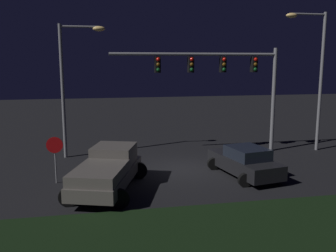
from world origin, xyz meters
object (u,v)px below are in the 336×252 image
Objects in this scene: car_sedan at (245,162)px; street_lamp_right at (314,66)px; traffic_signal_gantry at (223,72)px; street_lamp_left at (72,74)px; stop_sign at (55,151)px; pickup_truck at (108,168)px.

car_sedan is 8.97m from street_lamp_right.
traffic_signal_gantry is at bearing 176.70° from street_lamp_right.
traffic_signal_gantry is 9.01m from street_lamp_left.
street_lamp_right reaches higher than stop_sign.
street_lamp_left reaches higher than stop_sign.
street_lamp_left reaches higher than car_sedan.
street_lamp_left reaches higher than pickup_truck.
car_sedan is at bearing -65.69° from pickup_truck.
pickup_truck is 2.58× the size of stop_sign.
stop_sign reaches higher than pickup_truck.
car_sedan is 9.24m from stop_sign.
stop_sign is at bearing -97.21° from street_lamp_left.
pickup_truck is at bearing -74.21° from street_lamp_left.
street_lamp_left is at bearing 33.76° from pickup_truck.
pickup_truck is 14.70m from street_lamp_right.
street_lamp_right is (5.84, -0.34, 0.39)m from traffic_signal_gantry.
street_lamp_left is (-8.56, 5.54, 4.20)m from car_sedan.
street_lamp_right reaches higher than pickup_truck.
pickup_truck is at bearing -29.79° from stop_sign.
stop_sign is (-0.62, -4.91, -3.38)m from street_lamp_left.
pickup_truck is 6.83m from car_sedan.
pickup_truck is at bearing 85.51° from car_sedan.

